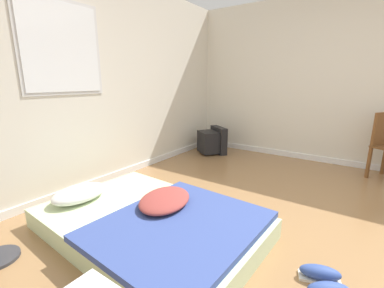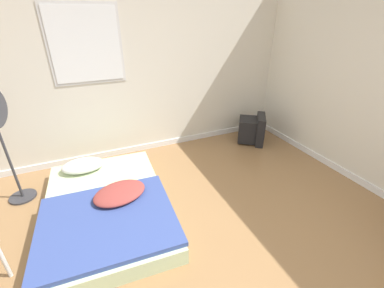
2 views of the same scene
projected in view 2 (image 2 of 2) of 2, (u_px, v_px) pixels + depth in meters
name	position (u px, v px, depth m)	size (l,w,h in m)	color
wall_back	(130.00, 69.00, 3.63)	(7.27, 0.08, 2.60)	silver
mattress_bed	(106.00, 205.00, 2.83)	(1.37, 1.96, 0.32)	beige
crt_tv	(252.00, 129.00, 4.37)	(0.59, 0.59, 0.48)	black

